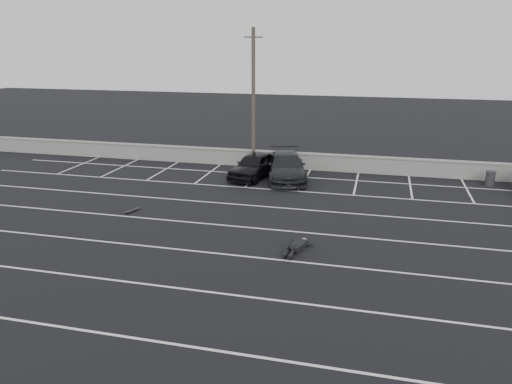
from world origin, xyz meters
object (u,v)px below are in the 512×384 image
(car_right, at_px, (286,167))
(skateboard, at_px, (132,211))
(car_left, at_px, (254,165))
(utility_pole, at_px, (253,100))
(person, at_px, (299,242))
(trash_bin, at_px, (490,178))

(car_right, height_order, skateboard, car_right)
(car_right, distance_m, skateboard, 9.77)
(car_left, xyz_separation_m, utility_pole, (-0.56, 1.96, 3.63))
(skateboard, bearing_deg, utility_pole, 89.21)
(skateboard, bearing_deg, car_right, 71.42)
(car_right, distance_m, utility_pole, 4.77)
(car_left, height_order, utility_pole, utility_pole)
(car_left, bearing_deg, skateboard, -105.61)
(utility_pole, bearing_deg, person, -67.51)
(trash_bin, distance_m, skateboard, 19.66)
(utility_pole, bearing_deg, skateboard, -110.39)
(car_left, distance_m, person, 10.87)
(utility_pole, xyz_separation_m, skateboard, (-3.55, -9.55, -4.31))
(trash_bin, bearing_deg, car_left, -173.69)
(car_left, bearing_deg, car_right, 14.98)
(car_left, bearing_deg, person, -53.48)
(person, relative_size, skateboard, 3.28)
(person, xyz_separation_m, skateboard, (-8.47, 2.35, -0.17))
(person, bearing_deg, trash_bin, 65.26)
(person, height_order, skateboard, person)
(trash_bin, bearing_deg, car_right, -173.00)
(person, bearing_deg, car_left, 127.09)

